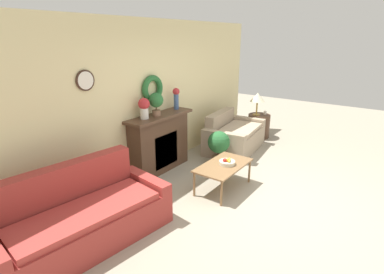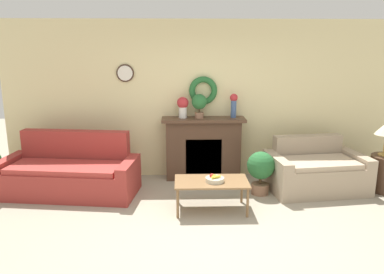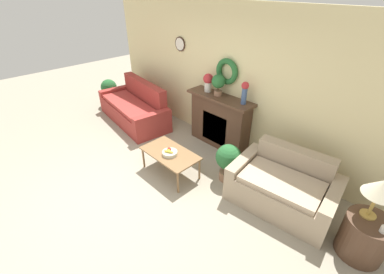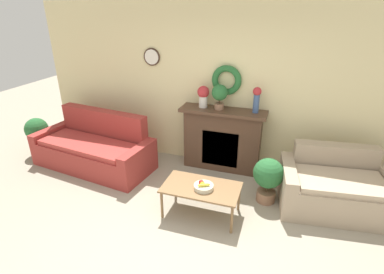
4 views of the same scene
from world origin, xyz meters
TOP-DOWN VIEW (x-y plane):
  - ground_plane at (0.00, 0.00)m, footprint 16.00×16.00m
  - wall_back at (-0.00, 2.39)m, footprint 6.80×0.17m
  - fireplace at (0.01, 2.19)m, footprint 1.41×0.41m
  - couch_left at (-2.12, 1.56)m, footprint 2.18×1.14m
  - loveseat_right at (1.78, 1.60)m, footprint 1.59×1.10m
  - coffee_table at (0.05, 0.85)m, footprint 1.02×0.57m
  - fruit_bowl at (0.09, 0.81)m, footprint 0.26×0.26m
  - side_table_by_loveseat at (2.91, 1.50)m, footprint 0.54×0.54m
  - table_lamp at (2.84, 1.56)m, footprint 0.36×0.36m
  - mug at (3.03, 1.41)m, footprint 0.07×0.07m
  - vase_on_mantel_left at (-0.34, 2.19)m, footprint 0.20×0.20m
  - vase_on_mantel_right at (0.52, 2.19)m, footprint 0.13×0.13m
  - potted_plant_on_mantel at (-0.06, 2.17)m, footprint 0.26×0.26m
  - potted_plant_floor_by_loveseat at (0.86, 1.43)m, footprint 0.43×0.43m

SIDE VIEW (x-z plane):
  - ground_plane at x=0.00m, z-range 0.00..0.00m
  - side_table_by_loveseat at x=2.91m, z-range 0.00..0.57m
  - loveseat_right at x=1.78m, z-range -0.11..0.71m
  - couch_left at x=-2.12m, z-range -0.15..0.79m
  - coffee_table at x=0.05m, z-range 0.18..0.61m
  - potted_plant_floor_by_loveseat at x=0.86m, z-range 0.07..0.76m
  - fruit_bowl at x=0.09m, z-range 0.42..0.53m
  - fireplace at x=0.01m, z-range 0.01..1.08m
  - mug at x=3.03m, z-range 0.57..0.65m
  - table_lamp at x=2.84m, z-range 0.73..1.27m
  - vase_on_mantel_left at x=-0.34m, z-range 1.10..1.46m
  - vase_on_mantel_right at x=0.52m, z-range 1.11..1.52m
  - potted_plant_on_mantel at x=-0.06m, z-range 1.12..1.53m
  - wall_back at x=0.00m, z-range 0.00..2.70m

